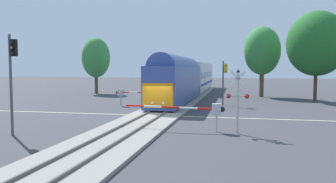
% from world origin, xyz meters
% --- Properties ---
extents(ground_plane, '(220.00, 220.00, 0.00)m').
position_xyz_m(ground_plane, '(0.00, 0.00, 0.00)').
color(ground_plane, '#3D3D42').
extents(road_centre_stripe, '(44.00, 0.20, 0.01)m').
position_xyz_m(road_centre_stripe, '(0.00, 0.00, 0.00)').
color(road_centre_stripe, beige).
rests_on(road_centre_stripe, ground).
extents(railway_track, '(4.40, 80.00, 0.32)m').
position_xyz_m(railway_track, '(0.00, 0.00, 0.10)').
color(railway_track, gray).
rests_on(railway_track, ground).
extents(commuter_train, '(3.04, 42.62, 5.16)m').
position_xyz_m(commuter_train, '(0.00, 20.18, 2.79)').
color(commuter_train, '#384C93').
rests_on(commuter_train, railway_track).
extents(crossing_gate_near, '(6.54, 0.40, 1.80)m').
position_xyz_m(crossing_gate_near, '(4.65, -6.15, 1.40)').
color(crossing_gate_near, '#B7B7BC').
rests_on(crossing_gate_near, ground).
extents(crossing_signal_mast, '(1.36, 0.44, 3.99)m').
position_xyz_m(crossing_signal_mast, '(6.76, -6.52, 2.44)').
color(crossing_signal_mast, '#B2B2B7').
rests_on(crossing_signal_mast, ground).
extents(crossing_gate_far, '(5.42, 0.40, 1.80)m').
position_xyz_m(crossing_gate_far, '(-4.91, 6.15, 1.40)').
color(crossing_gate_far, '#B7B7BC').
rests_on(crossing_gate_far, ground).
extents(traffic_signal_near_left, '(0.53, 0.38, 6.04)m').
position_xyz_m(traffic_signal_near_left, '(-6.36, -9.79, 4.03)').
color(traffic_signal_near_left, '#4C4C51').
rests_on(traffic_signal_near_left, ground).
extents(traffic_signal_far_side, '(0.53, 0.38, 4.83)m').
position_xyz_m(traffic_signal_far_side, '(5.36, 8.96, 3.24)').
color(traffic_signal_far_side, '#4C4C51').
rests_on(traffic_signal_far_side, ground).
extents(pine_left_background, '(4.42, 4.42, 8.88)m').
position_xyz_m(pine_left_background, '(-15.21, 21.53, 5.70)').
color(pine_left_background, '#4C3828').
rests_on(pine_left_background, ground).
extents(maple_right_background, '(7.04, 7.04, 10.92)m').
position_xyz_m(maple_right_background, '(16.01, 15.67, 7.00)').
color(maple_right_background, '#4C3828').
rests_on(maple_right_background, ground).
extents(oak_far_right, '(5.01, 5.01, 9.87)m').
position_xyz_m(oak_far_right, '(10.07, 20.88, 6.46)').
color(oak_far_right, brown).
rests_on(oak_far_right, ground).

